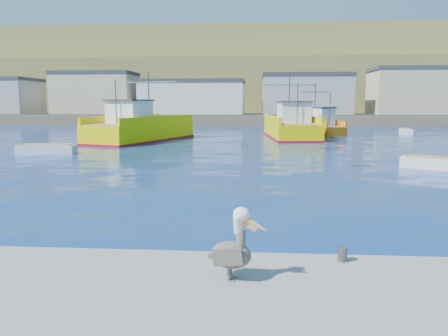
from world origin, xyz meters
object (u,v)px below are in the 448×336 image
at_px(skiff_left, 47,150).
at_px(pelican, 233,249).
at_px(trawler_yellow_b, 291,127).
at_px(boat_orange, 319,126).
at_px(skiff_mid, 438,164).
at_px(skiff_far, 406,132).
at_px(trawler_yellow_a, 140,129).

distance_m(skiff_left, pelican, 27.45).
relative_size(trawler_yellow_b, boat_orange, 1.67).
distance_m(skiff_mid, skiff_far, 29.34).
distance_m(trawler_yellow_a, boat_orange, 21.19).
xyz_separation_m(skiff_left, pelican, (14.84, -23.08, 0.81)).
height_order(trawler_yellow_a, skiff_mid, trawler_yellow_a).
height_order(trawler_yellow_b, skiff_left, trawler_yellow_b).
bearing_deg(skiff_left, trawler_yellow_a, 71.23).
bearing_deg(trawler_yellow_b, skiff_mid, -73.13).
distance_m(trawler_yellow_b, boat_orange, 6.39).
relative_size(boat_orange, skiff_mid, 1.92).
relative_size(boat_orange, pelican, 5.58).
height_order(trawler_yellow_b, boat_orange, trawler_yellow_b).
bearing_deg(trawler_yellow_a, skiff_mid, -38.24).
xyz_separation_m(skiff_far, pelican, (-18.33, -45.91, 0.84)).
height_order(trawler_yellow_b, pelican, trawler_yellow_b).
bearing_deg(trawler_yellow_b, boat_orange, 54.34).
bearing_deg(boat_orange, trawler_yellow_b, -125.66).
bearing_deg(skiff_far, skiff_mid, -105.03).
distance_m(skiff_left, skiff_far, 40.28).
bearing_deg(skiff_left, skiff_mid, -12.15).
height_order(boat_orange, skiff_mid, boat_orange).
distance_m(trawler_yellow_a, skiff_mid, 27.57).
bearing_deg(skiff_far, trawler_yellow_a, -158.91).
height_order(trawler_yellow_a, pelican, trawler_yellow_a).
bearing_deg(trawler_yellow_a, trawler_yellow_b, 16.87).
bearing_deg(trawler_yellow_b, skiff_left, -139.68).
distance_m(trawler_yellow_b, skiff_far, 15.70).
relative_size(trawler_yellow_a, trawler_yellow_b, 1.11).
relative_size(skiff_mid, pelican, 2.90).
bearing_deg(pelican, skiff_mid, 58.61).
distance_m(trawler_yellow_a, trawler_yellow_b, 15.76).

